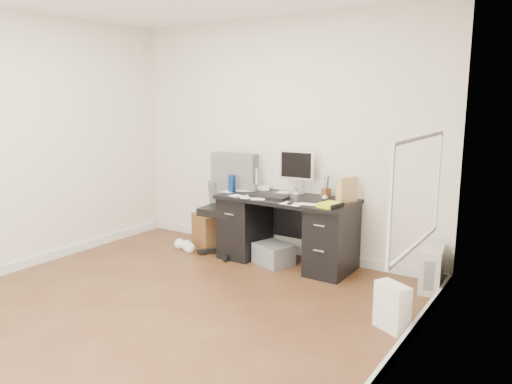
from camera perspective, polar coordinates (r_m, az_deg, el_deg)
ground at (r=4.58m, az=-10.60°, el=-12.94°), size 4.00×4.00×0.00m
room_shell at (r=4.19m, az=-10.80°, el=8.28°), size 4.02×4.02×2.71m
desk at (r=5.53m, az=3.50°, el=-4.16°), size 1.50×0.70×0.75m
loose_papers at (r=5.50m, az=1.47°, el=-0.45°), size 1.10×0.60×0.00m
lcd_monitor at (r=5.56m, az=4.67°, el=2.28°), size 0.42×0.27×0.51m
keyboard at (r=5.41m, az=1.48°, el=-0.52°), size 0.45×0.15×0.03m
computer_mouse at (r=5.26m, az=7.88°, el=-0.70°), size 0.07×0.07×0.07m
travel_mug at (r=5.74m, az=-2.77°, el=1.00°), size 0.11×0.11×0.20m
white_binder at (r=5.90m, az=0.10°, el=1.59°), size 0.18×0.24×0.26m
magazine_file at (r=5.26m, az=10.34°, el=0.28°), size 0.19×0.25×0.26m
pen_cup at (r=5.46m, az=8.04°, el=0.58°), size 0.13×0.13×0.23m
yellow_book at (r=5.02m, az=8.46°, el=-1.46°), size 0.22×0.26×0.04m
paper_remote at (r=5.11m, az=4.13°, el=-1.27°), size 0.23×0.19×0.02m
office_chair at (r=5.84m, az=-3.38°, el=-1.46°), size 0.71×0.71×1.17m
pc_tower at (r=5.11m, az=19.46°, el=-8.25°), size 0.24×0.44×0.42m
shopping_bag at (r=4.20m, az=15.28°, el=-12.56°), size 0.34×0.31×0.38m
wicker_basket at (r=6.26m, az=-4.97°, el=-4.28°), size 0.52×0.52×0.39m
desk_printer at (r=5.57m, az=2.02°, el=-7.08°), size 0.47×0.43×0.23m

